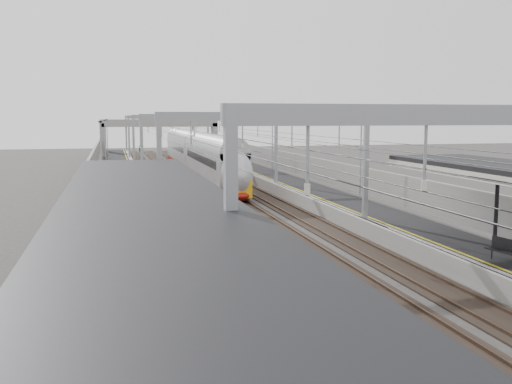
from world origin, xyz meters
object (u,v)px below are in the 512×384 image
train (199,159)px  overbridge (160,128)px  signal_green (140,153)px  bench (508,249)px

train → overbridge: bearing=92.1°
overbridge → signal_green: size_ratio=6.33×
overbridge → bench: size_ratio=10.73×
train → bench: train is taller
overbridge → signal_green: bearing=-99.4°
train → signal_green: train is taller
overbridge → bench: overbridge is taller
bench → train: bearing=97.3°
overbridge → train: 40.80m
overbridge → bench: (7.72, -89.54, -3.69)m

